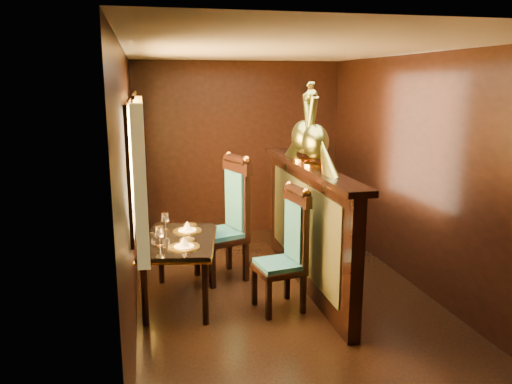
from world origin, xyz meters
TOP-DOWN VIEW (x-y plane):
  - ground at (0.00, 0.00)m, footprint 5.00×5.00m
  - room_shell at (-0.09, 0.02)m, footprint 3.04×5.04m
  - partition at (0.32, 0.30)m, footprint 0.26×2.70m
  - dining_table at (-1.05, 0.20)m, footprint 0.89×1.25m
  - chair_left at (-0.01, -0.16)m, footprint 0.51×0.53m
  - chair_right at (-0.43, 0.77)m, footprint 0.65×0.67m
  - peacock_left at (0.33, 0.12)m, footprint 0.26×0.70m
  - peacock_right at (0.33, 0.49)m, footprint 0.27×0.71m

SIDE VIEW (x-z plane):
  - ground at x=0.00m, z-range 0.00..0.00m
  - dining_table at x=-1.05m, z-range 0.17..1.04m
  - chair_left at x=-0.01m, z-range 0.03..1.27m
  - partition at x=0.32m, z-range 0.03..1.39m
  - chair_right at x=-0.43m, z-range 0.03..1.46m
  - room_shell at x=-0.09m, z-range 0.32..2.84m
  - peacock_left at x=0.33m, z-range 1.36..2.19m
  - peacock_right at x=0.33m, z-range 1.36..2.21m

